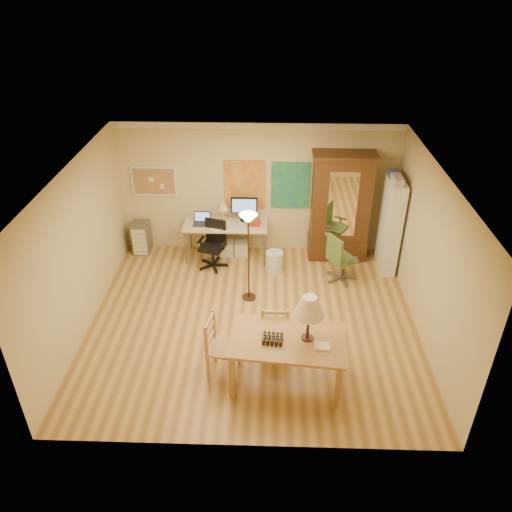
{
  "coord_description": "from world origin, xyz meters",
  "views": [
    {
      "loc": [
        0.27,
        -6.66,
        5.38
      ],
      "look_at": [
        0.04,
        0.3,
        1.13
      ],
      "focal_mm": 35.0,
      "sensor_mm": 36.0,
      "label": 1
    }
  ],
  "objects_px": {
    "dining_table": "(295,330)",
    "armoire": "(339,214)",
    "computer_desk": "(228,236)",
    "office_chair_green": "(340,268)",
    "office_chair_black": "(213,255)",
    "bookshelf": "(390,226)"
  },
  "relations": [
    {
      "from": "office_chair_green",
      "to": "bookshelf",
      "type": "bearing_deg",
      "value": 26.04
    },
    {
      "from": "computer_desk",
      "to": "office_chair_green",
      "type": "xyz_separation_m",
      "value": [
        2.19,
        -0.82,
        -0.2
      ]
    },
    {
      "from": "office_chair_green",
      "to": "armoire",
      "type": "distance_m",
      "value": 1.14
    },
    {
      "from": "computer_desk",
      "to": "armoire",
      "type": "xyz_separation_m",
      "value": [
        2.22,
        0.08,
        0.5
      ]
    },
    {
      "from": "office_chair_black",
      "to": "armoire",
      "type": "bearing_deg",
      "value": 11.19
    },
    {
      "from": "armoire",
      "to": "bookshelf",
      "type": "bearing_deg",
      "value": -25.69
    },
    {
      "from": "computer_desk",
      "to": "office_chair_black",
      "type": "distance_m",
      "value": 0.53
    },
    {
      "from": "office_chair_black",
      "to": "dining_table",
      "type": "bearing_deg",
      "value": -64.4
    },
    {
      "from": "bookshelf",
      "to": "office_chair_green",
      "type": "bearing_deg",
      "value": -153.96
    },
    {
      "from": "dining_table",
      "to": "office_chair_green",
      "type": "xyz_separation_m",
      "value": [
        0.96,
        2.69,
        -0.69
      ]
    },
    {
      "from": "dining_table",
      "to": "armoire",
      "type": "xyz_separation_m",
      "value": [
        1.0,
        3.59,
        0.01
      ]
    },
    {
      "from": "office_chair_green",
      "to": "bookshelf",
      "type": "distance_m",
      "value": 1.25
    },
    {
      "from": "bookshelf",
      "to": "dining_table",
      "type": "bearing_deg",
      "value": -121.26
    },
    {
      "from": "dining_table",
      "to": "armoire",
      "type": "height_order",
      "value": "armoire"
    },
    {
      "from": "computer_desk",
      "to": "office_chair_green",
      "type": "height_order",
      "value": "computer_desk"
    },
    {
      "from": "dining_table",
      "to": "office_chair_black",
      "type": "distance_m",
      "value": 3.5
    },
    {
      "from": "computer_desk",
      "to": "armoire",
      "type": "height_order",
      "value": "armoire"
    },
    {
      "from": "computer_desk",
      "to": "office_chair_green",
      "type": "distance_m",
      "value": 2.35
    },
    {
      "from": "dining_table",
      "to": "office_chair_black",
      "type": "xyz_separation_m",
      "value": [
        -1.48,
        3.1,
        -0.69
      ]
    },
    {
      "from": "armoire",
      "to": "bookshelf",
      "type": "distance_m",
      "value": 1.01
    },
    {
      "from": "office_chair_green",
      "to": "armoire",
      "type": "relative_size",
      "value": 0.44
    },
    {
      "from": "dining_table",
      "to": "office_chair_black",
      "type": "relative_size",
      "value": 1.75
    }
  ]
}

